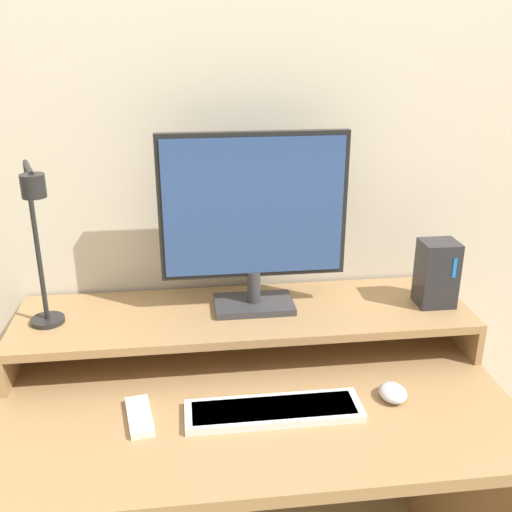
# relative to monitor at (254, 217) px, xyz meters

# --- Properties ---
(wall_back) EXTENTS (6.00, 0.05, 2.50)m
(wall_back) POSITION_rel_monitor_xyz_m (-0.03, 0.18, 0.16)
(wall_back) COLOR beige
(wall_back) RESTS_ON ground_plane
(desk) EXTENTS (1.19, 0.71, 0.72)m
(desk) POSITION_rel_monitor_xyz_m (-0.03, -0.21, -0.58)
(desk) COLOR #A87F51
(desk) RESTS_ON ground_plane
(monitor_shelf) EXTENTS (1.19, 0.32, 0.11)m
(monitor_shelf) POSITION_rel_monitor_xyz_m (-0.03, -0.02, -0.27)
(monitor_shelf) COLOR #A87F51
(monitor_shelf) RESTS_ON desk
(monitor) EXTENTS (0.48, 0.13, 0.47)m
(monitor) POSITION_rel_monitor_xyz_m (0.00, 0.00, 0.00)
(monitor) COLOR #38383D
(monitor) RESTS_ON monitor_shelf
(desk_lamp) EXTENTS (0.11, 0.19, 0.42)m
(desk_lamp) POSITION_rel_monitor_xyz_m (-0.51, -0.08, -0.01)
(desk_lamp) COLOR black
(desk_lamp) RESTS_ON monitor_shelf
(router_dock) EXTENTS (0.10, 0.09, 0.18)m
(router_dock) POSITION_rel_monitor_xyz_m (0.48, -0.04, -0.16)
(router_dock) COLOR #28282D
(router_dock) RESTS_ON monitor_shelf
(keyboard) EXTENTS (0.40, 0.11, 0.02)m
(keyboard) POSITION_rel_monitor_xyz_m (0.01, -0.32, -0.36)
(keyboard) COLOR white
(keyboard) RESTS_ON desk
(mouse) EXTENTS (0.06, 0.08, 0.03)m
(mouse) POSITION_rel_monitor_xyz_m (0.29, -0.29, -0.35)
(mouse) COLOR silver
(mouse) RESTS_ON desk
(remote_control) EXTENTS (0.07, 0.15, 0.02)m
(remote_control) POSITION_rel_monitor_xyz_m (-0.29, -0.30, -0.36)
(remote_control) COLOR white
(remote_control) RESTS_ON desk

